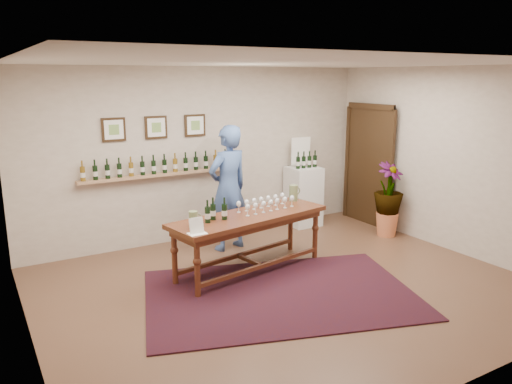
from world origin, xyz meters
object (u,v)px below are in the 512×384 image
tasting_table (250,223)px  display_pedestal (303,196)px  potted_plant (388,199)px  person (228,188)px

tasting_table → display_pedestal: display_pedestal is taller
tasting_table → display_pedestal: bearing=26.5°
potted_plant → display_pedestal: bearing=124.2°
display_pedestal → potted_plant: (0.85, -1.25, 0.10)m
display_pedestal → potted_plant: potted_plant is taller
potted_plant → person: 2.74m
potted_plant → tasting_table: bearing=-176.2°
tasting_table → person: (0.18, 0.97, 0.28)m
potted_plant → person: size_ratio=0.56×
tasting_table → person: person is taller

